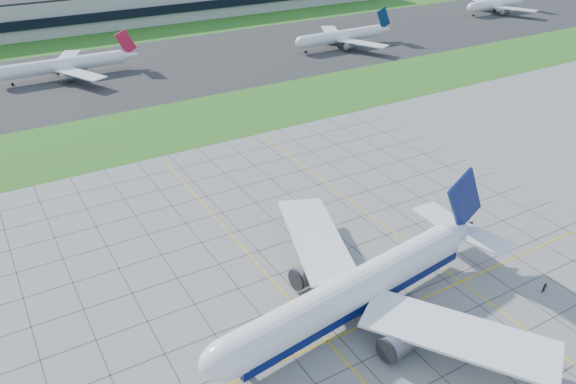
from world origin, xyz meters
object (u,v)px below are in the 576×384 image
at_px(distant_jet_1, 66,64).
at_px(distant_jet_3, 496,4).
at_px(airliner, 355,291).
at_px(crew_far, 545,288).
at_px(distant_jet_2, 342,36).

bearing_deg(distant_jet_1, distant_jet_3, -0.63).
height_order(airliner, crew_far, airliner).
distance_m(airliner, distant_jet_2, 162.83).
xyz_separation_m(distant_jet_2, distant_jet_3, (106.10, 13.97, -0.00)).
bearing_deg(distant_jet_3, distant_jet_1, 179.37).
bearing_deg(airliner, crew_far, -28.05).
bearing_deg(distant_jet_3, airliner, -143.41).
bearing_deg(airliner, distant_jet_3, 29.15).
bearing_deg(distant_jet_2, distant_jet_3, 7.50).
xyz_separation_m(crew_far, distant_jet_1, (-43.82, 161.75, 3.57)).
bearing_deg(crew_far, distant_jet_1, 111.29).
bearing_deg(distant_jet_3, distant_jet_2, -172.50).
distance_m(distant_jet_1, distant_jet_3, 211.67).
distance_m(airliner, distant_jet_1, 150.57).
bearing_deg(distant_jet_1, crew_far, -74.84).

